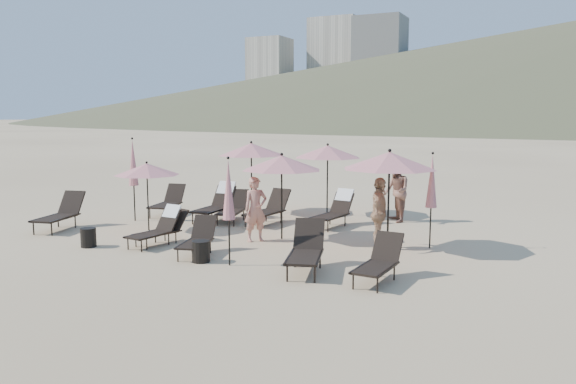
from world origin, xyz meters
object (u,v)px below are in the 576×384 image
at_px(lounger_6, 168,201).
at_px(lounger_3, 198,238).
at_px(lounger_1, 158,227).
at_px(umbrella_closed_2, 133,163).
at_px(umbrella_open_3, 251,149).
at_px(side_table_0, 88,237).
at_px(lounger_4, 306,249).
at_px(umbrella_closed_0, 229,190).
at_px(lounger_10, 335,209).
at_px(umbrella_open_0, 147,169).
at_px(lounger_0, 61,213).
at_px(umbrella_open_4, 328,152).
at_px(lounger_2, 163,229).
at_px(side_table_1, 201,251).
at_px(lounger_7, 217,203).
at_px(umbrella_closed_1, 432,182).
at_px(umbrella_open_1, 282,163).
at_px(lounger_8, 233,208).
at_px(beachgoer_a, 256,209).
at_px(beachgoer_c, 379,213).
at_px(lounger_5, 379,261).
at_px(beachgoer_b, 396,191).
at_px(umbrella_open_2, 389,161).
at_px(lounger_9, 269,208).

bearing_deg(lounger_6, lounger_3, -57.10).
xyz_separation_m(lounger_1, umbrella_closed_2, (-2.80, 2.35, 1.37)).
height_order(umbrella_open_3, side_table_0, umbrella_open_3).
relative_size(lounger_4, side_table_0, 3.89).
xyz_separation_m(umbrella_closed_0, side_table_0, (-4.17, -0.05, -1.45)).
xyz_separation_m(lounger_10, umbrella_open_0, (-4.66, -2.94, 1.27)).
distance_m(lounger_0, umbrella_open_4, 8.47).
xyz_separation_m(lounger_2, lounger_6, (-2.57, 3.52, 0.06)).
bearing_deg(side_table_1, lounger_3, 130.60).
relative_size(lounger_7, umbrella_closed_1, 0.78).
xyz_separation_m(umbrella_open_1, umbrella_closed_2, (-5.38, 0.34, -0.23)).
relative_size(umbrella_open_3, umbrella_open_4, 1.02).
xyz_separation_m(lounger_6, lounger_8, (2.61, -0.08, -0.01)).
distance_m(lounger_0, lounger_2, 3.88).
bearing_deg(umbrella_open_3, lounger_8, -81.49).
height_order(lounger_3, umbrella_open_4, umbrella_open_4).
xyz_separation_m(beachgoer_a, beachgoer_c, (3.19, 0.57, 0.04)).
distance_m(lounger_4, umbrella_open_4, 7.06).
bearing_deg(lounger_5, beachgoer_c, 110.24).
xyz_separation_m(lounger_1, beachgoer_b, (4.70, 5.79, 0.50)).
xyz_separation_m(lounger_2, lounger_5, (6.04, -0.83, 0.03)).
bearing_deg(umbrella_closed_2, beachgoer_c, -2.27).
bearing_deg(umbrella_open_1, lounger_6, 161.79).
bearing_deg(lounger_8, umbrella_open_1, -46.02).
xyz_separation_m(lounger_3, side_table_0, (-2.98, -0.54, -0.16)).
relative_size(lounger_0, lounger_5, 1.21).
bearing_deg(umbrella_closed_2, lounger_6, 78.29).
xyz_separation_m(lounger_2, umbrella_closed_1, (6.37, 2.50, 1.30)).
height_order(lounger_4, umbrella_open_1, umbrella_open_1).
distance_m(umbrella_open_0, umbrella_open_2, 6.97).
xyz_separation_m(umbrella_open_2, umbrella_closed_2, (-8.30, 0.30, -0.38)).
xyz_separation_m(lounger_4, lounger_9, (-3.20, 4.36, -0.00)).
bearing_deg(side_table_1, umbrella_open_2, 40.64).
bearing_deg(lounger_3, lounger_6, 119.14).
bearing_deg(lounger_9, beachgoer_b, 37.13).
relative_size(lounger_1, umbrella_open_1, 0.69).
xyz_separation_m(lounger_2, beachgoer_c, (5.23, 1.86, 0.51)).
bearing_deg(umbrella_closed_1, beachgoer_c, -150.90).
distance_m(umbrella_open_0, umbrella_open_3, 4.07).
height_order(lounger_10, umbrella_open_4, umbrella_open_4).
xyz_separation_m(umbrella_open_4, umbrella_closed_2, (-5.13, -3.56, -0.29)).
height_order(lounger_5, lounger_9, lounger_9).
xyz_separation_m(lounger_1, lounger_4, (4.46, -0.61, 0.01)).
distance_m(lounger_2, umbrella_open_3, 5.34).
xyz_separation_m(umbrella_open_3, umbrella_closed_0, (2.89, -6.12, -0.49)).
xyz_separation_m(lounger_7, umbrella_open_2, (6.04, -1.56, 1.66)).
height_order(lounger_4, lounger_7, lounger_7).
distance_m(lounger_7, beachgoer_b, 5.69).
xyz_separation_m(umbrella_open_0, side_table_0, (-0.00, -2.32, -1.54)).
distance_m(lounger_0, umbrella_open_3, 6.32).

